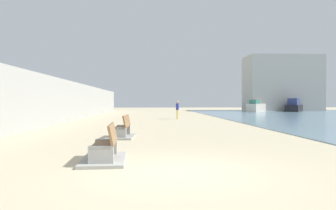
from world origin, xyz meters
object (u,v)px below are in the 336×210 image
(bench_near, at_px, (105,152))
(boat_mid_bay, at_px, (256,107))
(boat_outer, at_px, (294,107))
(bench_far, at_px, (122,132))
(person_walking, at_px, (177,108))

(bench_near, xyz_separation_m, boat_mid_bay, (17.17, 39.52, 0.53))
(bench_near, relative_size, boat_mid_bay, 0.39)
(boat_mid_bay, distance_m, boat_outer, 6.65)
(bench_far, xyz_separation_m, boat_mid_bay, (17.22, 33.93, 0.53))
(boat_outer, bearing_deg, person_walking, -134.50)
(bench_near, xyz_separation_m, boat_outer, (23.70, 40.76, 0.55))
(boat_outer, bearing_deg, bench_near, -120.17)
(bench_near, bearing_deg, boat_outer, 59.83)
(person_walking, bearing_deg, boat_outer, 45.50)
(bench_near, xyz_separation_m, person_walking, (3.59, 20.30, 0.73))
(person_walking, height_order, boat_outer, boat_outer)
(bench_near, height_order, bench_far, same)
(boat_mid_bay, bearing_deg, person_walking, -125.24)
(bench_far, distance_m, boat_outer, 42.45)
(bench_near, distance_m, person_walking, 20.63)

